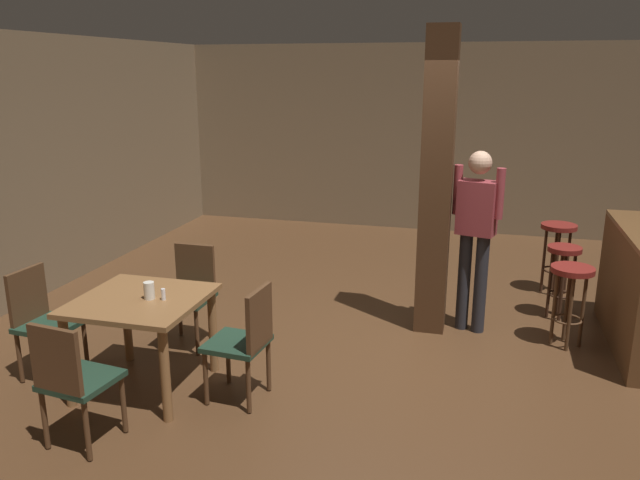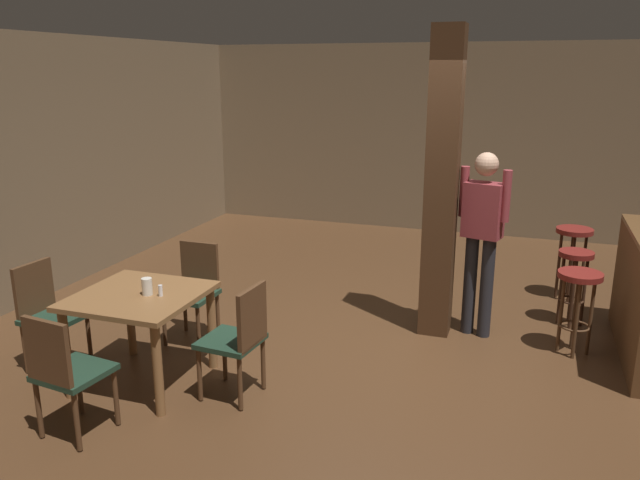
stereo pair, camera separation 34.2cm
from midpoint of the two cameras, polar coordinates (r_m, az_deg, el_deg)
The scene contains 15 objects.
ground_plane at distance 5.68m, azimuth 4.88°, elevation -9.97°, with size 10.80×10.80×0.00m, color #4C301C.
wall_back at distance 9.65m, azimuth 9.91°, elevation 9.06°, with size 8.00×0.10×2.80m, color #756047.
pillar at distance 5.77m, azimuth 8.92°, elevation 4.95°, with size 0.28×0.28×2.80m, color #422816.
dining_table at distance 5.03m, azimuth -17.91°, elevation -6.42°, with size 0.93×0.93×0.75m.
chair_north at distance 5.78m, azimuth -13.45°, elevation -4.46°, with size 0.43×0.43×0.89m.
chair_south at distance 4.47m, azimuth -23.84°, elevation -11.46°, with size 0.47×0.47×0.89m.
chair_west at distance 5.56m, azimuth -25.76°, elevation -6.41°, with size 0.45×0.45×0.89m.
chair_east at distance 4.71m, azimuth -8.90°, elevation -8.86°, with size 0.45×0.45×0.89m.
napkin_cup at distance 4.92m, azimuth -17.30°, elevation -4.46°, with size 0.08×0.08×0.13m, color silver.
salt_shaker at distance 4.87m, azimuth -16.11°, elevation -4.82°, with size 0.03×0.03×0.09m, color silver.
standing_person at distance 5.88m, azimuth 12.45°, elevation 1.00°, with size 0.47×0.28×1.72m.
bar_counter at distance 6.13m, azimuth 25.67°, elevation -4.05°, with size 0.56×1.70×1.07m.
bar_stool_near at distance 5.90m, azimuth 20.44°, elevation -3.99°, with size 0.37×0.37×0.75m.
bar_stool_mid at distance 6.54m, azimuth 19.95°, elevation -2.24°, with size 0.32×0.32×0.75m.
bar_stool_far at distance 7.26m, azimuth 19.66°, elevation -0.09°, with size 0.38×0.38×0.79m.
Camera 1 is at (0.70, -5.11, 2.43)m, focal length 35.00 mm.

